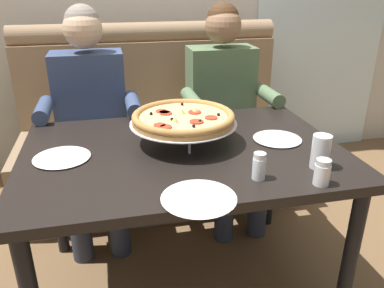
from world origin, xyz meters
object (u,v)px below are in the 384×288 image
object	(u,v)px
dining_table	(183,166)
shaker_pepper_flakes	(259,168)
diner_left	(91,111)
diner_right	(225,102)
plate_far_side	(277,138)
plate_near_right	(199,197)
patio_chair	(298,71)
booth_bench	(156,139)
drinking_glass	(320,153)
shaker_parmesan	(322,174)
plate_near_left	(62,156)
pizza	(183,118)

from	to	relation	value
dining_table	shaker_pepper_flakes	size ratio (longest dim) A/B	13.43
diner_left	diner_right	distance (m)	0.79
diner_right	plate_far_side	bearing A→B (deg)	-86.76
plate_near_right	patio_chair	xyz separation A→B (m)	(1.65, 2.51, -0.22)
diner_left	plate_near_right	world-z (taller)	diner_left
dining_table	plate_far_side	world-z (taller)	plate_far_side
shaker_pepper_flakes	patio_chair	size ratio (longest dim) A/B	0.12
booth_bench	drinking_glass	distance (m)	1.36
shaker_parmesan	patio_chair	size ratio (longest dim) A/B	0.11
shaker_pepper_flakes	plate_near_left	distance (m)	0.78
shaker_parmesan	plate_near_left	distance (m)	1.00
diner_right	drinking_glass	bearing A→B (deg)	-85.35
plate_near_left	diner_left	bearing A→B (deg)	81.25
pizza	plate_near_right	bearing A→B (deg)	-95.66
booth_bench	diner_left	xyz separation A→B (m)	(-0.39, -0.27, 0.31)
pizza	plate_near_left	world-z (taller)	pizza
diner_right	plate_near_right	distance (m)	1.16
plate_near_right	diner_left	bearing A→B (deg)	108.58
shaker_parmesan	plate_far_side	size ratio (longest dim) A/B	0.44
dining_table	pizza	xyz separation A→B (m)	(0.02, 0.07, 0.19)
diner_right	plate_near_right	xyz separation A→B (m)	(-0.43, -1.08, 0.03)
diner_right	shaker_pepper_flakes	distance (m)	1.00
booth_bench	plate_near_right	distance (m)	1.39
dining_table	shaker_pepper_flakes	xyz separation A→B (m)	(0.21, -0.32, 0.12)
diner_left	shaker_parmesan	xyz separation A→B (m)	(0.80, -1.07, 0.06)
diner_right	pizza	bearing A→B (deg)	-122.40
plate_far_side	shaker_parmesan	bearing A→B (deg)	-92.97
shaker_pepper_flakes	pizza	bearing A→B (deg)	116.81
diner_left	dining_table	bearing A→B (deg)	-59.41
dining_table	diner_left	world-z (taller)	diner_left
plate_near_left	plate_far_side	bearing A→B (deg)	-0.49
plate_near_right	drinking_glass	bearing A→B (deg)	14.12
shaker_pepper_flakes	plate_near_left	xyz separation A→B (m)	(-0.71, 0.33, -0.03)
plate_near_right	pizza	bearing A→B (deg)	84.34
plate_near_right	shaker_parmesan	bearing A→B (deg)	0.58
dining_table	pizza	world-z (taller)	pizza
plate_near_left	patio_chair	size ratio (longest dim) A/B	0.26
pizza	shaker_pepper_flakes	world-z (taller)	pizza
booth_bench	patio_chair	bearing A→B (deg)	35.70
dining_table	plate_near_left	distance (m)	0.50
booth_bench	drinking_glass	xyz separation A→B (m)	(0.47, -1.22, 0.39)
diner_left	plate_far_side	size ratio (longest dim) A/B	5.91
diner_left	diner_right	xyz separation A→B (m)	(0.79, 0.00, 0.00)
diner_right	shaker_parmesan	bearing A→B (deg)	-89.15
diner_left	shaker_pepper_flakes	xyz separation A→B (m)	(0.61, -0.99, 0.06)
dining_table	plate_far_side	bearing A→B (deg)	0.72
pizza	plate_far_side	world-z (taller)	pizza
plate_near_right	patio_chair	distance (m)	3.01
shaker_parmesan	patio_chair	world-z (taller)	patio_chair
plate_far_side	patio_chair	bearing A→B (deg)	60.44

